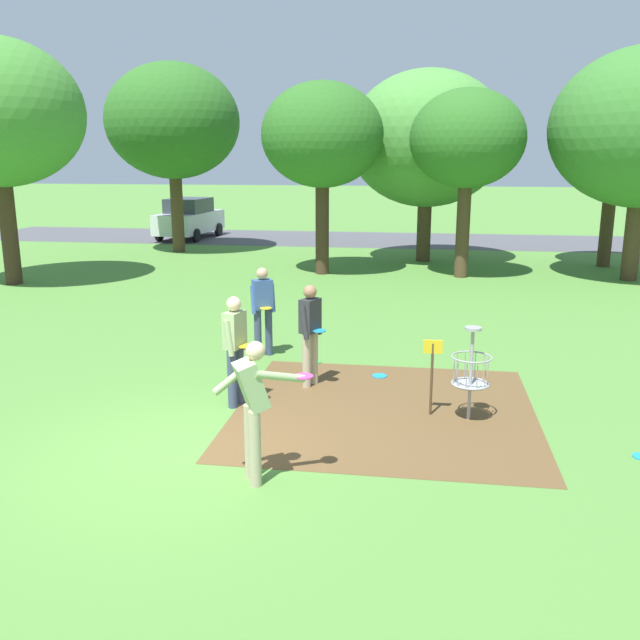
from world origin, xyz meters
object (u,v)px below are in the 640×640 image
(tree_near_left, at_px, (173,122))
(parked_car_leftmost, at_px, (189,218))
(player_waiting_left, at_px, (253,402))
(player_waiting_right, at_px, (310,329))
(frisbee_mid_grass, at_px, (315,362))
(tree_far_center, at_px, (322,136))
(player_foreground_watching, at_px, (235,345))
(tree_mid_left, at_px, (467,140))
(disc_golf_basket, at_px, (467,370))
(frisbee_by_tee, at_px, (379,376))
(player_throwing, at_px, (263,306))
(tree_mid_center, at_px, (427,139))
(tree_near_right, at_px, (616,134))

(tree_near_left, distance_m, parked_car_leftmost, 6.11)
(tree_near_left, bearing_deg, parked_car_leftmost, 103.73)
(player_waiting_left, distance_m, player_waiting_right, 3.49)
(frisbee_mid_grass, bearing_deg, tree_far_center, 97.68)
(player_foreground_watching, relative_size, tree_mid_left, 0.30)
(disc_golf_basket, relative_size, player_waiting_left, 0.81)
(frisbee_by_tee, xyz_separation_m, tree_mid_left, (1.90, 10.35, 4.20))
(tree_near_left, xyz_separation_m, parked_car_leftmost, (-1.08, 4.41, -4.09))
(frisbee_by_tee, relative_size, tree_near_left, 0.04)
(player_waiting_left, relative_size, player_waiting_right, 1.00)
(player_foreground_watching, distance_m, player_waiting_left, 2.56)
(frisbee_mid_grass, height_order, tree_near_left, tree_near_left)
(player_waiting_right, distance_m, frisbee_by_tee, 1.60)
(frisbee_by_tee, height_order, tree_far_center, tree_far_center)
(player_waiting_right, height_order, tree_far_center, tree_far_center)
(player_throwing, distance_m, player_waiting_left, 5.19)
(player_foreground_watching, bearing_deg, player_throwing, 94.34)
(frisbee_mid_grass, relative_size, tree_near_left, 0.03)
(tree_mid_center, bearing_deg, frisbee_mid_grass, -98.48)
(player_waiting_right, bearing_deg, tree_near_left, 117.32)
(player_throwing, height_order, tree_far_center, tree_far_center)
(player_waiting_left, distance_m, tree_near_right, 19.46)
(frisbee_by_tee, bearing_deg, tree_near_right, 62.46)
(frisbee_mid_grass, xyz_separation_m, tree_mid_center, (1.93, 12.95, 4.29))
(player_foreground_watching, height_order, player_waiting_right, same)
(player_waiting_left, bearing_deg, tree_near_left, 112.57)
(player_foreground_watching, height_order, frisbee_mid_grass, player_foreground_watching)
(player_throwing, height_order, parked_car_leftmost, parked_car_leftmost)
(frisbee_mid_grass, bearing_deg, tree_near_right, 57.19)
(frisbee_mid_grass, xyz_separation_m, parked_car_leftmost, (-8.82, 18.38, 0.91))
(player_throwing, height_order, tree_near_left, tree_near_left)
(tree_mid_left, xyz_separation_m, tree_far_center, (-4.44, -0.03, 0.13))
(frisbee_by_tee, bearing_deg, parked_car_leftmost, 117.89)
(frisbee_by_tee, xyz_separation_m, frisbee_mid_grass, (-1.23, 0.62, 0.00))
(player_foreground_watching, bearing_deg, parked_car_leftmost, 111.04)
(disc_golf_basket, xyz_separation_m, tree_mid_center, (-0.65, 15.34, 3.55))
(disc_golf_basket, relative_size, player_foreground_watching, 0.81)
(player_throwing, distance_m, tree_near_left, 15.72)
(player_waiting_right, distance_m, frisbee_mid_grass, 1.58)
(player_throwing, bearing_deg, tree_mid_center, 76.68)
(player_foreground_watching, xyz_separation_m, tree_near_right, (8.99, 14.95, 3.47))
(frisbee_mid_grass, xyz_separation_m, tree_near_right, (8.13, 12.61, 4.43))
(disc_golf_basket, relative_size, tree_near_left, 0.19)
(player_foreground_watching, bearing_deg, frisbee_by_tee, 39.45)
(tree_mid_left, distance_m, tree_mid_center, 3.44)
(player_waiting_right, relative_size, frisbee_mid_grass, 8.30)
(player_throwing, height_order, player_waiting_left, same)
(disc_golf_basket, relative_size, tree_far_center, 0.23)
(player_foreground_watching, xyz_separation_m, frisbee_by_tee, (2.09, 1.72, -0.96))
(player_throwing, xyz_separation_m, tree_near_left, (-6.69, 13.64, 4.04))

